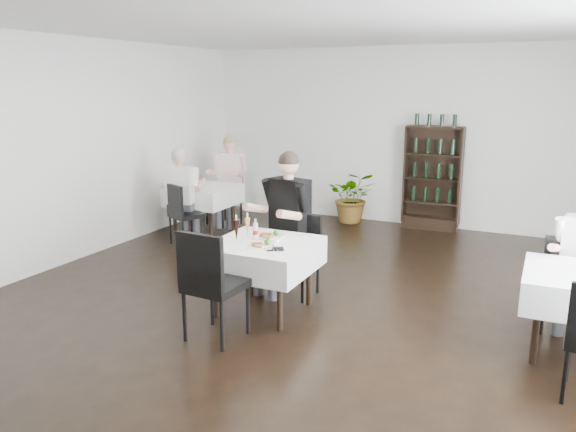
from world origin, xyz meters
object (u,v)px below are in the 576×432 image
object	(u,v)px
potted_tree	(353,197)
diner_main	(284,212)
main_table	(264,256)
wine_shelf	(432,179)

from	to	relation	value
potted_tree	diner_main	size ratio (longest dim) A/B	0.55
main_table	potted_tree	xyz separation A→B (m)	(-0.44, 4.20, -0.17)
potted_tree	diner_main	xyz separation A→B (m)	(0.35, -3.53, 0.50)
wine_shelf	main_table	distance (m)	4.41
main_table	wine_shelf	bearing A→B (deg)	78.22
potted_tree	diner_main	bearing A→B (deg)	-84.27
wine_shelf	potted_tree	xyz separation A→B (m)	(-1.34, -0.11, -0.39)
main_table	diner_main	world-z (taller)	diner_main
wine_shelf	potted_tree	size ratio (longest dim) A/B	1.93
main_table	potted_tree	world-z (taller)	potted_tree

